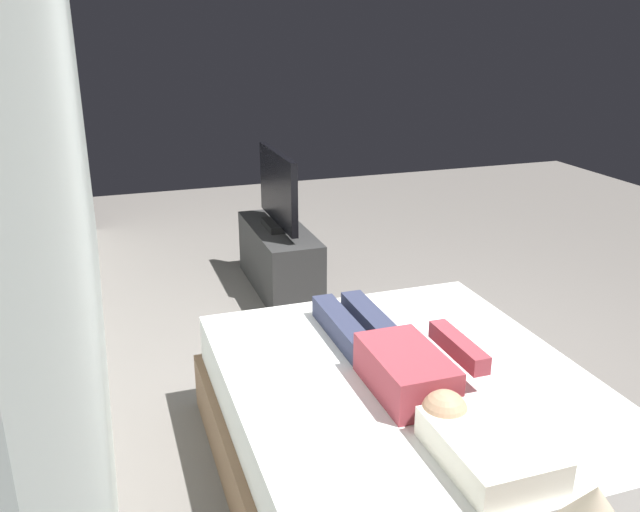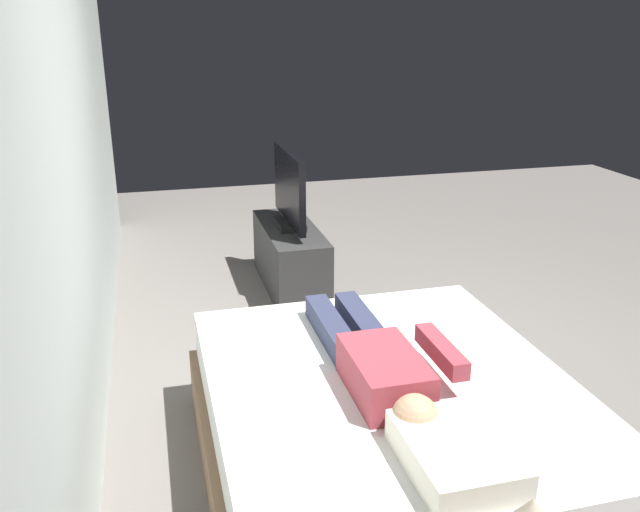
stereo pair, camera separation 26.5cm
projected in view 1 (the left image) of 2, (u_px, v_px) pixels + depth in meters
name	position (u px, v px, depth m)	size (l,w,h in m)	color
ground_plane	(391.00, 374.00, 4.00)	(10.00, 10.00, 0.00)	slate
back_wall	(69.00, 147.00, 3.38)	(6.40, 0.10, 2.80)	silver
bed	(406.00, 430.00, 3.01)	(1.91, 1.62, 0.54)	brown
pillow	(489.00, 448.00, 2.33)	(0.48, 0.34, 0.12)	silver
person	(396.00, 359.00, 2.90)	(1.26, 0.46, 0.18)	#993842
remote	(459.00, 344.00, 3.18)	(0.15, 0.04, 0.02)	black
tv_stand	(279.00, 259.00, 5.19)	(1.10, 0.40, 0.50)	#2D2D2D
tv	(278.00, 192.00, 5.01)	(0.88, 0.20, 0.59)	black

